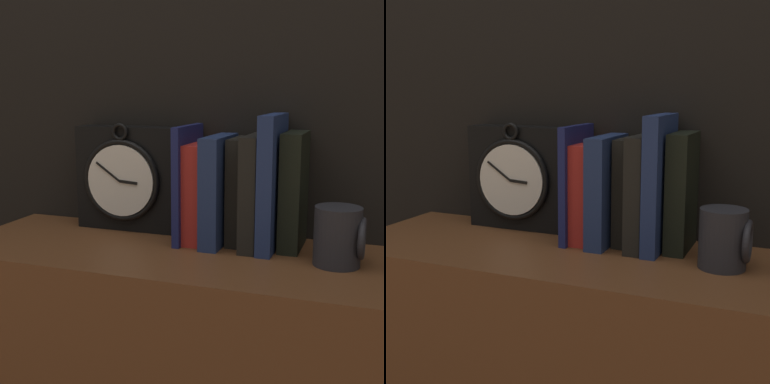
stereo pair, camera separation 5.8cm
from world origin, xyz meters
The scene contains 10 objects.
wall_back centered at (0.00, 0.19, 1.30)m, with size 6.00×0.05×2.60m.
clock centered at (-0.19, 0.12, 0.96)m, with size 0.23×0.08×0.24m.
book_slot0_navy centered at (-0.04, 0.08, 0.96)m, with size 0.01×0.15×0.23m.
book_slot1_red centered at (-0.01, 0.09, 0.94)m, with size 0.03×0.14×0.20m.
book_slot2_navy centered at (0.03, 0.08, 0.95)m, with size 0.04×0.15×0.22m.
book_slot3_black centered at (0.07, 0.10, 0.95)m, with size 0.03×0.11×0.21m.
book_slot4_black centered at (0.10, 0.08, 0.95)m, with size 0.03×0.15×0.22m.
book_slot5_navy centered at (0.13, 0.08, 0.97)m, with size 0.03×0.15×0.26m.
book_slot6_black centered at (0.17, 0.10, 0.96)m, with size 0.04×0.12×0.23m.
mug centered at (0.27, 0.01, 0.90)m, with size 0.09×0.08×0.10m.
Camera 2 is at (0.39, -0.90, 1.15)m, focal length 50.00 mm.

